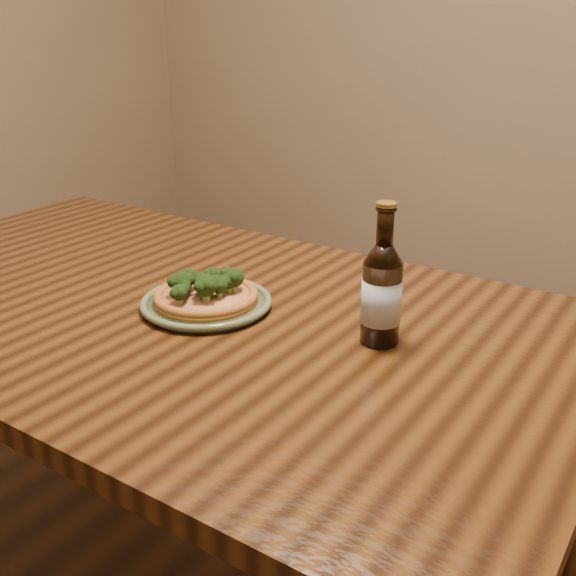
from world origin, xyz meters
The scene contains 4 objects.
table centered at (0.00, 0.10, 0.66)m, with size 1.60×0.90×0.75m.
plate centered at (0.08, 0.10, 0.76)m, with size 0.25×0.25×0.02m.
pizza centered at (0.08, 0.10, 0.78)m, with size 0.20×0.20×0.07m.
beer_bottle centered at (0.42, 0.16, 0.84)m, with size 0.07×0.07×0.24m.
Camera 1 is at (0.86, -0.79, 1.27)m, focal length 42.00 mm.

